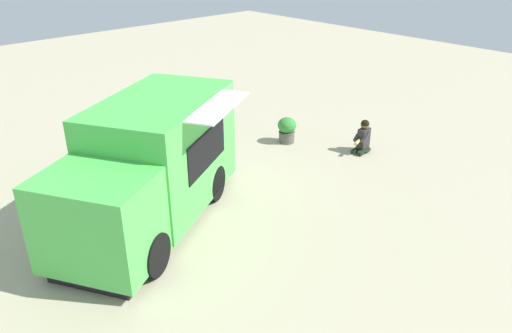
% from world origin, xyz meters
% --- Properties ---
extents(ground_plane, '(40.00, 40.00, 0.00)m').
position_xyz_m(ground_plane, '(0.00, 0.00, 0.00)').
color(ground_plane, '#B4AB8B').
extents(food_truck, '(5.25, 4.14, 2.52)m').
position_xyz_m(food_truck, '(1.46, 0.35, 1.19)').
color(food_truck, '#4EC44F').
rests_on(food_truck, ground_plane).
extents(person_customer, '(0.80, 0.50, 0.93)m').
position_xyz_m(person_customer, '(-4.71, 1.28, 0.38)').
color(person_customer, black).
rests_on(person_customer, ground_plane).
extents(planter_flowering_far, '(0.54, 0.54, 0.75)m').
position_xyz_m(planter_flowering_far, '(-3.67, -0.63, 0.40)').
color(planter_flowering_far, '#57584F').
rests_on(planter_flowering_far, ground_plane).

